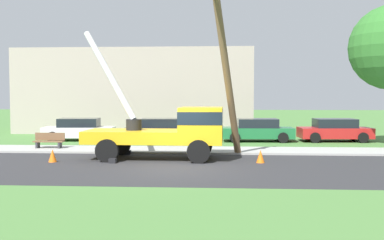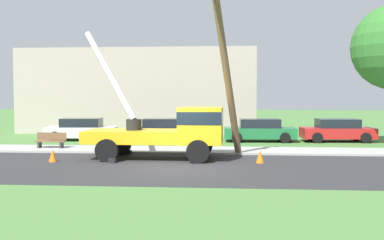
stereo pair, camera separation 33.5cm
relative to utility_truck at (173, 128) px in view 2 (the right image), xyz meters
name	(u,v)px [view 2 (the right image)]	position (x,y,z in m)	size (l,w,h in m)	color
ground_plane	(196,139)	(0.36, 9.60, -1.41)	(120.00, 120.00, 0.00)	#477538
road_asphalt	(174,167)	(0.36, -2.40, -1.40)	(80.00, 8.00, 0.01)	#2B2B2D
sidewalk_strip	(187,150)	(0.36, 2.98, -1.36)	(80.00, 2.76, 0.10)	#9E9E99
utility_truck	(173,128)	(0.00, 0.00, 0.00)	(6.76, 3.20, 5.98)	gold
leaning_utility_pole	(225,64)	(2.37, 0.09, 2.88)	(1.68, 3.93, 8.40)	brown
traffic_cone_ahead	(260,156)	(3.88, -0.94, -1.13)	(0.36, 0.36, 0.56)	orange
traffic_cone_behind	(53,155)	(-5.09, -1.30, -1.13)	(0.36, 0.36, 0.56)	orange
parked_sedan_white	(82,129)	(-6.85, 8.00, -0.70)	(4.55, 2.28, 1.42)	silver
parked_sedan_black	(163,130)	(-1.60, 8.07, -0.70)	(4.51, 2.20, 1.42)	black
parked_sedan_green	(260,130)	(4.46, 8.19, -0.70)	(4.45, 2.10, 1.42)	#1E6638
parked_sedan_red	(337,130)	(9.27, 8.47, -0.70)	(4.50, 2.19, 1.42)	#B21E1E
park_bench	(51,141)	(-6.91, 3.04, -0.95)	(1.60, 0.45, 0.90)	brown
lowrise_building_backdrop	(140,91)	(-4.49, 15.49, 1.79)	(18.00, 6.00, 6.40)	#A5998C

